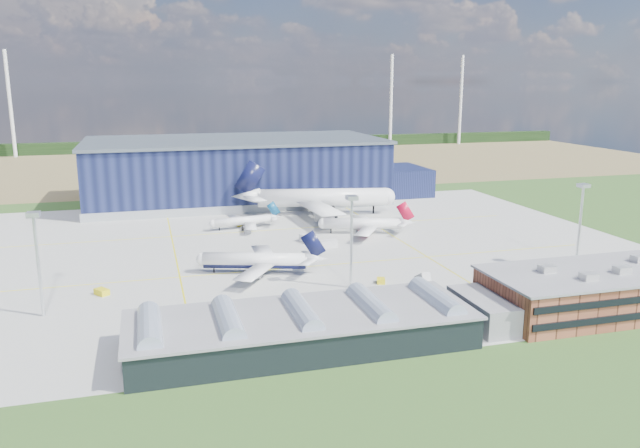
# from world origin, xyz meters

# --- Properties ---
(ground) EXTENTS (600.00, 600.00, 0.00)m
(ground) POSITION_xyz_m (0.00, 0.00, 0.00)
(ground) COLOR #2A541F
(ground) RESTS_ON ground
(apron) EXTENTS (220.00, 160.00, 0.08)m
(apron) POSITION_xyz_m (0.00, 10.00, 0.03)
(apron) COLOR #9A9A95
(apron) RESTS_ON ground
(farmland) EXTENTS (600.00, 220.00, 0.01)m
(farmland) POSITION_xyz_m (0.00, 220.00, 0.00)
(farmland) COLOR #8F764D
(farmland) RESTS_ON ground
(treeline) EXTENTS (600.00, 8.00, 8.00)m
(treeline) POSITION_xyz_m (0.00, 300.00, 4.00)
(treeline) COLOR black
(treeline) RESTS_ON ground
(hangar) EXTENTS (145.00, 62.00, 26.10)m
(hangar) POSITION_xyz_m (2.81, 94.80, 11.62)
(hangar) COLOR #0F1533
(hangar) RESTS_ON ground
(ops_building) EXTENTS (46.00, 23.00, 10.90)m
(ops_building) POSITION_xyz_m (55.01, -60.00, 4.79)
(ops_building) COLOR brown
(ops_building) RESTS_ON ground
(glass_concourse) EXTENTS (78.00, 23.00, 8.60)m
(glass_concourse) POSITION_xyz_m (-6.45, -60.00, 3.69)
(glass_concourse) COLOR black
(glass_concourse) RESTS_ON ground
(light_mast_west) EXTENTS (2.60, 2.60, 23.00)m
(light_mast_west) POSITION_xyz_m (-60.00, -30.00, 15.43)
(light_mast_west) COLOR silver
(light_mast_west) RESTS_ON ground
(light_mast_center) EXTENTS (2.60, 2.60, 23.00)m
(light_mast_center) POSITION_xyz_m (10.00, -30.00, 15.43)
(light_mast_center) COLOR silver
(light_mast_center) RESTS_ON ground
(light_mast_east) EXTENTS (2.60, 2.60, 23.00)m
(light_mast_east) POSITION_xyz_m (75.00, -30.00, 15.43)
(light_mast_east) COLOR silver
(light_mast_east) RESTS_ON ground
(airliner_navy) EXTENTS (43.86, 43.36, 11.43)m
(airliner_navy) POSITION_xyz_m (-10.58, -12.00, 5.72)
(airliner_navy) COLOR white
(airliner_navy) RESTS_ON ground
(airliner_red) EXTENTS (40.56, 40.08, 10.66)m
(airliner_red) POSITION_xyz_m (31.27, 22.00, 5.33)
(airliner_red) COLOR white
(airliner_red) RESTS_ON ground
(airliner_widebody) EXTENTS (73.41, 72.36, 20.34)m
(airliner_widebody) POSITION_xyz_m (27.24, 55.00, 10.17)
(airliner_widebody) COLOR white
(airliner_widebody) RESTS_ON ground
(airliner_regional) EXTENTS (29.26, 28.78, 8.49)m
(airliner_regional) POSITION_xyz_m (-5.82, 40.00, 4.24)
(airliner_regional) COLOR white
(airliner_regional) RESTS_ON ground
(gse_tug_a) EXTENTS (3.86, 4.20, 1.50)m
(gse_tug_a) POSITION_xyz_m (-48.64, -18.98, 0.75)
(gse_tug_a) COLOR yellow
(gse_tug_a) RESTS_ON ground
(gse_tug_b) EXTENTS (2.77, 3.39, 1.27)m
(gse_tug_b) POSITION_xyz_m (18.38, -28.78, 0.63)
(gse_tug_b) COLOR yellow
(gse_tug_b) RESTS_ON ground
(gse_van_a) EXTENTS (5.41, 2.45, 2.34)m
(gse_van_a) POSITION_xyz_m (15.57, 8.06, 1.17)
(gse_van_a) COLOR silver
(gse_van_a) RESTS_ON ground
(gse_cart_a) EXTENTS (2.04, 3.01, 1.29)m
(gse_cart_a) POSITION_xyz_m (-5.30, 32.54, 0.64)
(gse_cart_a) COLOR silver
(gse_cart_a) RESTS_ON ground
(gse_van_b) EXTENTS (4.30, 5.86, 2.44)m
(gse_van_b) POSITION_xyz_m (10.72, 15.53, 1.22)
(gse_van_b) COLOR silver
(gse_van_b) RESTS_ON ground
(gse_tug_c) EXTENTS (2.19, 3.27, 1.37)m
(gse_tug_c) POSITION_xyz_m (-6.26, 44.59, 0.69)
(gse_tug_c) COLOR yellow
(gse_tug_c) RESTS_ON ground
(gse_cart_b) EXTENTS (3.22, 2.41, 1.28)m
(gse_cart_b) POSITION_xyz_m (31.50, 51.19, 0.64)
(gse_cart_b) COLOR silver
(gse_cart_b) RESTS_ON ground
(airstair) EXTENTS (2.44, 5.49, 3.45)m
(airstair) POSITION_xyz_m (25.49, -38.04, 1.72)
(airstair) COLOR silver
(airstair) RESTS_ON ground
(car_a) EXTENTS (3.63, 2.56, 1.15)m
(car_a) POSITION_xyz_m (54.21, -48.00, 0.57)
(car_a) COLOR #99999E
(car_a) RESTS_ON ground
(car_b) EXTENTS (3.56, 2.19, 1.11)m
(car_b) POSITION_xyz_m (55.01, -41.97, 0.55)
(car_b) COLOR #99999E
(car_b) RESTS_ON ground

